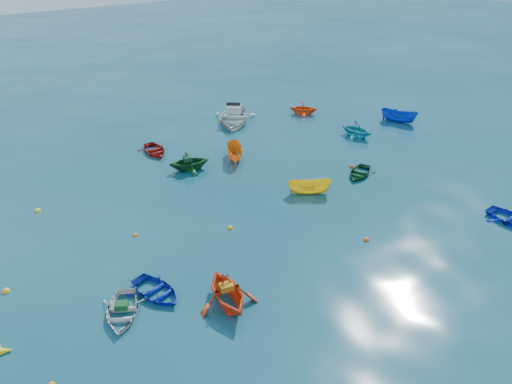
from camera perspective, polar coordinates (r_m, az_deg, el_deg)
ground at (r=27.13m, az=5.51°, el=-5.18°), size 160.00×160.00×0.00m
dinghy_blue_sw at (r=23.81m, az=-11.30°, el=-11.42°), size 2.79×3.30×0.58m
dinghy_white_near at (r=23.15m, az=-15.02°, el=-13.37°), size 3.09×3.47×0.59m
dinghy_orange_w at (r=22.93m, az=-3.27°, el=-12.67°), size 3.03×3.40×1.64m
sampan_yellow_mid at (r=31.27m, az=6.13°, el=-0.14°), size 2.88×2.30×1.06m
dinghy_green_e at (r=33.96m, az=11.68°, el=1.91°), size 3.11×2.85×0.53m
dinghy_cyan_se at (r=39.95m, az=11.36°, el=6.25°), size 2.93×3.15×1.35m
sampan_orange_n at (r=35.53m, az=-2.40°, el=3.82°), size 2.21×3.06×1.11m
dinghy_green_n at (r=34.25m, az=-7.58°, el=2.54°), size 3.14×2.86×1.43m
sampan_blue_far at (r=43.70m, az=15.93°, el=7.73°), size 2.48×3.18×1.17m
dinghy_red_far at (r=37.16m, az=-11.49°, el=4.42°), size 2.00×2.79×0.58m
dinghy_orange_far at (r=43.96m, az=5.42°, el=8.88°), size 3.12×3.08×1.24m
motorboat_white at (r=41.99m, az=-2.56°, el=7.97°), size 5.67×6.04×1.62m
tarp_green_a at (r=22.94m, az=-15.12°, el=-12.41°), size 0.69×0.63×0.27m
tarp_orange_a at (r=22.33m, az=-3.39°, el=-10.75°), size 0.64×0.51×0.29m
tarp_green_b at (r=33.85m, az=-7.84°, el=3.83°), size 0.63×0.75×0.32m
buoy_ye_a at (r=27.77m, az=-2.96°, el=-4.17°), size 0.32×0.32×0.32m
buoy_or_b at (r=27.43m, az=12.48°, el=-5.40°), size 0.31×0.31×0.31m
buoy_ye_b at (r=26.21m, az=-26.64°, el=-10.15°), size 0.37×0.37×0.37m
buoy_or_c at (r=27.92m, az=-13.61°, el=-4.86°), size 0.29×0.29×0.29m
buoy_ye_c at (r=32.42m, az=5.26°, el=1.04°), size 0.34×0.34×0.34m
buoy_or_d at (r=34.99m, az=10.86°, el=2.86°), size 0.31×0.31×0.31m
buoy_ye_d at (r=31.93m, az=-23.66°, el=-2.03°), size 0.36×0.36×0.36m
buoy_or_e at (r=41.89m, az=-3.90°, el=7.88°), size 0.33×0.33×0.33m
buoy_ye_e at (r=45.00m, az=6.36°, el=9.32°), size 0.30×0.30×0.30m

